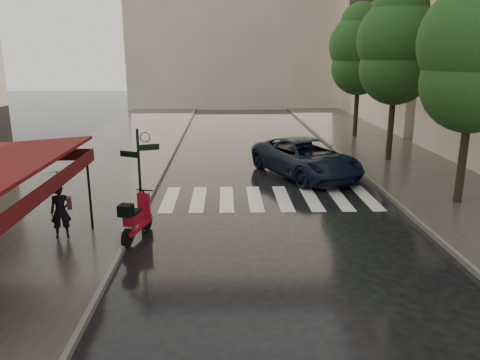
{
  "coord_description": "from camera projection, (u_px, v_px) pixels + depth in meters",
  "views": [
    {
      "loc": [
        1.37,
        -10.6,
        5.19
      ],
      "look_at": [
        1.82,
        3.48,
        1.4
      ],
      "focal_mm": 35.0,
      "sensor_mm": 36.0,
      "label": 1
    }
  ],
  "objects": [
    {
      "name": "scooter",
      "position": [
        136.0,
        219.0,
        13.45
      ],
      "size": [
        0.79,
        1.93,
        1.29
      ],
      "rotation": [
        0.0,
        0.0,
        -0.24
      ],
      "color": "black",
      "rests_on": "ground"
    },
    {
      "name": "tree_mid",
      "position": [
        398.0,
        46.0,
        21.95
      ],
      "size": [
        3.8,
        3.8,
        8.34
      ],
      "color": "black",
      "rests_on": "sidewalk_far"
    },
    {
      "name": "crosswalk",
      "position": [
        269.0,
        198.0,
        17.41
      ],
      "size": [
        7.85,
        3.2,
        0.01
      ],
      "color": "silver",
      "rests_on": "ground"
    },
    {
      "name": "curb_far",
      "position": [
        347.0,
        160.0,
        23.32
      ],
      "size": [
        0.12,
        60.0,
        0.16
      ],
      "primitive_type": "cube",
      "color": "#595651",
      "rests_on": "ground"
    },
    {
      "name": "signpost",
      "position": [
        140.0,
        171.0,
        13.92
      ],
      "size": [
        1.17,
        0.29,
        3.1
      ],
      "color": "black",
      "rests_on": "ground"
    },
    {
      "name": "curb_near",
      "position": [
        168.0,
        162.0,
        23.05
      ],
      "size": [
        0.12,
        60.0,
        0.16
      ],
      "primitive_type": "cube",
      "color": "#595651",
      "rests_on": "ground"
    },
    {
      "name": "pedestrian_with_umbrella",
      "position": [
        58.0,
        184.0,
        13.03
      ],
      "size": [
        1.16,
        1.17,
        2.39
      ],
      "rotation": [
        0.0,
        0.0,
        0.31
      ],
      "color": "black",
      "rests_on": "sidewalk_near"
    },
    {
      "name": "sidewalk_near",
      "position": [
        106.0,
        162.0,
        22.96
      ],
      "size": [
        6.0,
        60.0,
        0.12
      ],
      "primitive_type": "cube",
      "color": "#38332D",
      "rests_on": "ground"
    },
    {
      "name": "backdrop_building",
      "position": [
        241.0,
        4.0,
        45.71
      ],
      "size": [
        22.0,
        6.0,
        20.0
      ],
      "primitive_type": "cube",
      "color": "#B7A48C",
      "rests_on": "ground"
    },
    {
      "name": "parked_car",
      "position": [
        306.0,
        158.0,
        20.45
      ],
      "size": [
        4.84,
        6.48,
        1.63
      ],
      "primitive_type": "imported",
      "rotation": [
        0.0,
        0.0,
        0.41
      ],
      "color": "black",
      "rests_on": "ground"
    },
    {
      "name": "sidewalk_far",
      "position": [
        403.0,
        160.0,
        23.41
      ],
      "size": [
        5.5,
        60.0,
        0.12
      ],
      "primitive_type": "cube",
      "color": "#38332D",
      "rests_on": "ground"
    },
    {
      "name": "ground",
      "position": [
        171.0,
        272.0,
        11.53
      ],
      "size": [
        120.0,
        120.0,
        0.0
      ],
      "primitive_type": "plane",
      "color": "black",
      "rests_on": "ground"
    },
    {
      "name": "tree_far",
      "position": [
        360.0,
        50.0,
        28.75
      ],
      "size": [
        3.8,
        3.8,
        8.16
      ],
      "color": "black",
      "rests_on": "sidewalk_far"
    },
    {
      "name": "tree_near",
      "position": [
        476.0,
        50.0,
        15.27
      ],
      "size": [
        3.8,
        3.8,
        7.99
      ],
      "color": "black",
      "rests_on": "sidewalk_far"
    }
  ]
}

